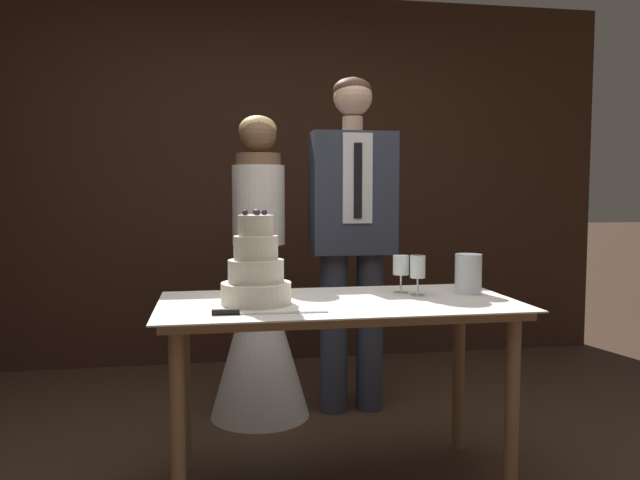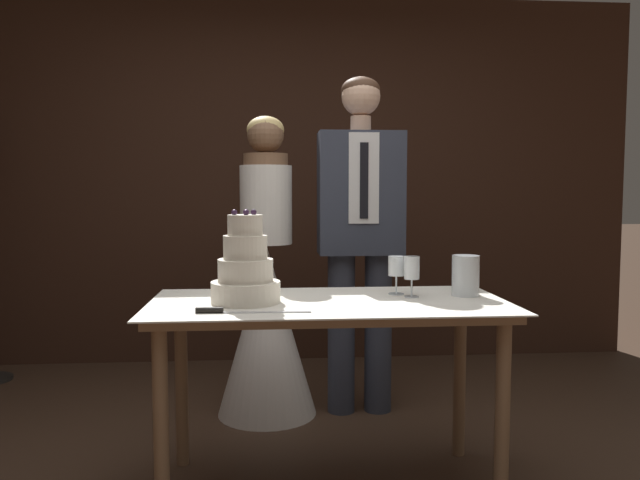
# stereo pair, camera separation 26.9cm
# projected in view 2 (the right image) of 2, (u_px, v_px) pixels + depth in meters

# --- Properties ---
(wall_back) EXTENTS (5.04, 0.12, 2.60)m
(wall_back) POSITION_uv_depth(u_px,v_px,m) (287.00, 181.00, 4.52)
(wall_back) COLOR #382116
(wall_back) RESTS_ON ground_plane
(cake_table) EXTENTS (1.45, 0.71, 0.78)m
(cake_table) POSITION_uv_depth(u_px,v_px,m) (329.00, 324.00, 2.54)
(cake_table) COLOR #8E6B4C
(cake_table) RESTS_ON ground_plane
(tiered_cake) EXTENTS (0.28, 0.28, 0.37)m
(tiered_cake) POSITION_uv_depth(u_px,v_px,m) (245.00, 270.00, 2.48)
(tiered_cake) COLOR silver
(tiered_cake) RESTS_ON cake_table
(cake_knife) EXTENTS (0.42, 0.04, 0.02)m
(cake_knife) POSITION_uv_depth(u_px,v_px,m) (231.00, 311.00, 2.28)
(cake_knife) COLOR silver
(cake_knife) RESTS_ON cake_table
(wine_glass_near) EXTENTS (0.07, 0.07, 0.17)m
(wine_glass_near) POSITION_uv_depth(u_px,v_px,m) (396.00, 267.00, 2.68)
(wine_glass_near) COLOR silver
(wine_glass_near) RESTS_ON cake_table
(wine_glass_middle) EXTENTS (0.06, 0.06, 0.17)m
(wine_glass_middle) POSITION_uv_depth(u_px,v_px,m) (412.00, 270.00, 2.61)
(wine_glass_middle) COLOR silver
(wine_glass_middle) RESTS_ON cake_table
(hurricane_candle) EXTENTS (0.12, 0.12, 0.17)m
(hurricane_candle) POSITION_uv_depth(u_px,v_px,m) (465.00, 276.00, 2.65)
(hurricane_candle) COLOR silver
(hurricane_candle) RESTS_ON cake_table
(bride) EXTENTS (0.54, 0.54, 1.63)m
(bride) POSITION_uv_depth(u_px,v_px,m) (267.00, 307.00, 3.40)
(bride) COLOR white
(bride) RESTS_ON ground_plane
(groom) EXTENTS (0.46, 0.25, 1.84)m
(groom) POSITION_uv_depth(u_px,v_px,m) (360.00, 224.00, 3.40)
(groom) COLOR #333847
(groom) RESTS_ON ground_plane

